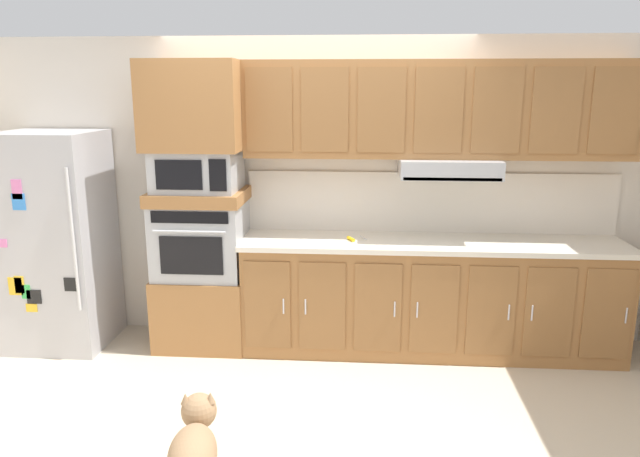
# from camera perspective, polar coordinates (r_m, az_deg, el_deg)

# --- Properties ---
(ground_plane) EXTENTS (9.60, 9.60, 0.00)m
(ground_plane) POSITION_cam_1_polar(r_m,az_deg,el_deg) (4.39, -1.44, -15.13)
(ground_plane) COLOR beige
(back_kitchen_wall) EXTENTS (6.20, 0.12, 2.50)m
(back_kitchen_wall) POSITION_cam_1_polar(r_m,az_deg,el_deg) (5.04, -0.27, 3.70)
(back_kitchen_wall) COLOR beige
(back_kitchen_wall) RESTS_ON ground
(refrigerator) EXTENTS (0.76, 0.73, 1.76)m
(refrigerator) POSITION_cam_1_polar(r_m,az_deg,el_deg) (5.30, -23.91, -1.06)
(refrigerator) COLOR #ADADB2
(refrigerator) RESTS_ON ground
(oven_base_cabinet) EXTENTS (0.74, 0.62, 0.60)m
(oven_base_cabinet) POSITION_cam_1_polar(r_m,az_deg,el_deg) (5.10, -11.01, -7.50)
(oven_base_cabinet) COLOR #996638
(oven_base_cabinet) RESTS_ON ground
(built_in_oven) EXTENTS (0.70, 0.62, 0.60)m
(built_in_oven) POSITION_cam_1_polar(r_m,az_deg,el_deg) (4.92, -11.33, -0.96)
(built_in_oven) COLOR #A8AAAF
(built_in_oven) RESTS_ON oven_base_cabinet
(appliance_mid_shelf) EXTENTS (0.74, 0.62, 0.10)m
(appliance_mid_shelf) POSITION_cam_1_polar(r_m,az_deg,el_deg) (4.85, -11.51, 3.05)
(appliance_mid_shelf) COLOR #996638
(appliance_mid_shelf) RESTS_ON built_in_oven
(microwave) EXTENTS (0.64, 0.54, 0.32)m
(microwave) POSITION_cam_1_polar(r_m,az_deg,el_deg) (4.81, -11.63, 5.51)
(microwave) COLOR #A8AAAF
(microwave) RESTS_ON appliance_mid_shelf
(appliance_upper_cabinet) EXTENTS (0.74, 0.62, 0.68)m
(appliance_upper_cabinet) POSITION_cam_1_polar(r_m,az_deg,el_deg) (4.78, -11.91, 11.46)
(appliance_upper_cabinet) COLOR #996638
(appliance_upper_cabinet) RESTS_ON microwave
(lower_cabinet_run) EXTENTS (2.98, 0.63, 0.88)m
(lower_cabinet_run) POSITION_cam_1_polar(r_m,az_deg,el_deg) (4.91, 10.48, -6.58)
(lower_cabinet_run) COLOR #996638
(lower_cabinet_run) RESTS_ON ground
(countertop_slab) EXTENTS (3.02, 0.64, 0.04)m
(countertop_slab) POSITION_cam_1_polar(r_m,az_deg,el_deg) (4.78, 10.70, -1.37)
(countertop_slab) COLOR silver
(countertop_slab) RESTS_ON lower_cabinet_run
(backsplash_panel) EXTENTS (3.02, 0.02, 0.50)m
(backsplash_panel) POSITION_cam_1_polar(r_m,az_deg,el_deg) (5.00, 10.48, 2.47)
(backsplash_panel) COLOR silver
(backsplash_panel) RESTS_ON countertop_slab
(upper_cabinet_with_hood) EXTENTS (2.98, 0.48, 0.88)m
(upper_cabinet_with_hood) POSITION_cam_1_polar(r_m,az_deg,el_deg) (4.75, 11.15, 10.79)
(upper_cabinet_with_hood) COLOR #996638
(upper_cabinet_with_hood) RESTS_ON backsplash_panel
(screwdriver) EXTENTS (0.16, 0.16, 0.03)m
(screwdriver) POSITION_cam_1_polar(r_m,az_deg,el_deg) (4.69, 3.09, -0.99)
(screwdriver) COLOR yellow
(screwdriver) RESTS_ON countertop_slab
(dog) EXTENTS (0.30, 0.77, 0.56)m
(dog) POSITION_cam_1_polar(r_m,az_deg,el_deg) (3.16, -11.97, -19.95)
(dog) COLOR #997551
(dog) RESTS_ON ground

